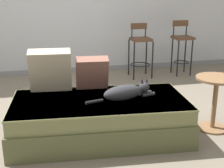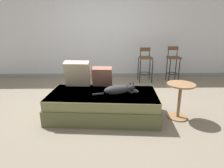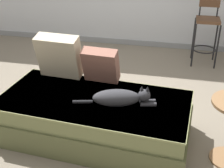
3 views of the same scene
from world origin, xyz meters
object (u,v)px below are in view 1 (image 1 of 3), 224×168
at_px(throw_pillow_middle, 92,73).
at_px(cat, 126,92).
at_px(throw_pillow_corner, 50,70).
at_px(side_table, 215,96).
at_px(couch, 100,118).
at_px(bar_stool_near_window, 140,47).
at_px(bar_stool_by_doorway, 182,44).

bearing_deg(throw_pillow_middle, cat, -55.64).
xyz_separation_m(throw_pillow_corner, throw_pillow_middle, (0.44, -0.03, -0.05)).
bearing_deg(throw_pillow_middle, throw_pillow_corner, 175.63).
distance_m(cat, side_table, 0.98).
bearing_deg(couch, throw_pillow_corner, 140.56).
bearing_deg(throw_pillow_corner, bar_stool_near_window, 47.53).
relative_size(couch, throw_pillow_middle, 4.96).
xyz_separation_m(couch, throw_pillow_corner, (-0.46, 0.38, 0.43)).
bearing_deg(bar_stool_near_window, throw_pillow_corner, -132.47).
bearing_deg(cat, bar_stool_by_doorway, 53.29).
distance_m(bar_stool_near_window, side_table, 2.17).
xyz_separation_m(couch, bar_stool_near_window, (1.09, 2.07, 0.30)).
height_order(couch, bar_stool_near_window, bar_stool_near_window).
height_order(cat, bar_stool_near_window, bar_stool_near_window).
bearing_deg(couch, side_table, -4.37).
xyz_separation_m(throw_pillow_corner, bar_stool_by_doorway, (2.31, 1.69, -0.10)).
xyz_separation_m(throw_pillow_middle, bar_stool_by_doorway, (1.86, 1.73, -0.05)).
bearing_deg(throw_pillow_corner, side_table, -15.60).
bearing_deg(couch, throw_pillow_middle, 93.01).
bearing_deg(bar_stool_by_doorway, throw_pillow_corner, -143.69).
bearing_deg(bar_stool_by_doorway, couch, -131.67).
bearing_deg(cat, couch, 167.47).
xyz_separation_m(bar_stool_near_window, side_table, (0.14, -2.17, -0.13)).
height_order(couch, side_table, side_table).
xyz_separation_m(throw_pillow_middle, cat, (0.27, -0.40, -0.11)).
distance_m(throw_pillow_corner, cat, 0.85).
bearing_deg(throw_pillow_corner, couch, -39.44).
distance_m(cat, bar_stool_near_window, 2.29).
height_order(bar_stool_by_doorway, side_table, bar_stool_by_doorway).
height_order(couch, bar_stool_by_doorway, bar_stool_by_doorway).
relative_size(throw_pillow_middle, bar_stool_near_window, 0.41).
distance_m(couch, throw_pillow_middle, 0.52).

